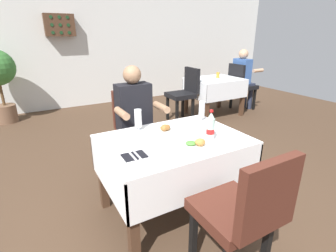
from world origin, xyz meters
The scene contains 18 objects.
ground_plane centered at (0.00, 0.00, 0.00)m, with size 11.00×11.00×0.00m, color #473323.
back_wall centered at (0.00, 4.37, 1.38)m, with size 11.00×0.12×2.76m, color silver.
main_dining_table centered at (0.13, 0.16, 0.56)m, with size 1.20×0.86×0.73m.
chair_far_diner_seat centered at (0.13, 0.98, 0.55)m, with size 0.44×0.50×0.97m.
chair_near_camera_side centered at (0.13, -0.66, 0.55)m, with size 0.44×0.50×0.97m.
seated_diner_far centered at (0.09, 0.87, 0.71)m, with size 0.50×0.46×1.26m.
plate_near_camera centered at (0.21, -0.07, 0.75)m, with size 0.26×0.26×0.07m.
plate_far_diner centered at (0.15, 0.33, 0.75)m, with size 0.22×0.22×0.07m.
beer_glass_left centered at (-0.05, 0.49, 0.83)m, with size 0.07×0.07×0.20m.
beer_glass_middle centered at (0.62, 0.43, 0.83)m, with size 0.07×0.07×0.20m.
cola_bottle_primary centered at (0.36, -0.03, 0.85)m, with size 0.07×0.07×0.27m.
napkin_cutlery_set centered at (-0.29, 0.02, 0.73)m, with size 0.17×0.19×0.01m.
background_dining_table centered at (2.36, 2.32, 0.55)m, with size 1.00×0.80×0.73m.
background_chair_left centered at (1.65, 2.32, 0.55)m, with size 0.50×0.44×0.97m.
background_chair_right centered at (3.07, 2.32, 0.55)m, with size 0.50×0.44×0.97m.
background_patron centered at (3.12, 2.32, 0.71)m, with size 0.46×0.50×1.26m.
background_table_tumbler centered at (2.47, 2.37, 0.78)m, with size 0.06×0.06×0.11m, color #C68928.
wall_bottle_rack centered at (-0.10, 4.20, 1.71)m, with size 0.56×0.21×0.42m.
Camera 1 is at (-0.88, -1.53, 1.57)m, focal length 27.10 mm.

